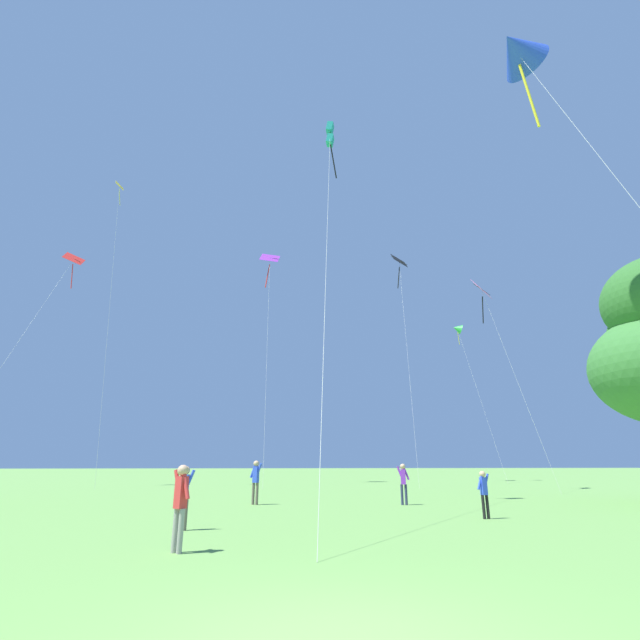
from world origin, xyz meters
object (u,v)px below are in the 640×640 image
person_with_spool (181,499)px  kite_green_small (457,329)px  kite_purple_streamer (269,267)px  person_in_blue_jacket (256,478)px  kite_teal_box (330,137)px  kite_pink_low (483,297)px  kite_yellow_diamond (117,213)px  person_far_back (184,491)px  kite_blue_delta (517,51)px  kite_black_large (399,269)px  kite_red_high (70,268)px  person_child_small (484,490)px  person_in_red_shirt (403,480)px

person_with_spool → kite_green_small: bearing=57.0°
kite_purple_streamer → person_in_blue_jacket: (-0.84, -22.22, -19.63)m
kite_teal_box → kite_pink_low: 16.92m
kite_yellow_diamond → kite_purple_streamer: bearing=21.3°
kite_purple_streamer → person_with_spool: size_ratio=13.92×
kite_teal_box → kite_purple_streamer: 23.00m
person_far_back → person_with_spool: 3.28m
kite_blue_delta → kite_black_large: bearing=81.2°
person_far_back → person_with_spool: bearing=-83.9°
kite_red_high → person_far_back: (14.24, -25.89, -16.74)m
person_in_blue_jacket → person_with_spool: 11.10m
kite_pink_low → person_in_blue_jacket: bearing=-151.2°
kite_green_small → kite_teal_box: bearing=-125.8°
kite_green_small → kite_black_large: bearing=-165.0°
kite_yellow_diamond → kite_teal_box: bearing=-47.7°
kite_green_small → kite_yellow_diamond: 36.04m
kite_black_large → person_child_small: 37.15m
kite_pink_low → person_far_back: size_ratio=9.39×
kite_black_large → kite_blue_delta: kite_black_large is taller
kite_red_high → kite_blue_delta: 36.58m
person_in_blue_jacket → kite_yellow_diamond: bearing=126.7°
kite_pink_low → kite_red_high: bearing=164.2°
kite_purple_streamer → person_far_back: (-2.81, -29.94, -19.75)m
person_far_back → person_with_spool: (0.35, -3.26, 0.02)m
kite_yellow_diamond → person_in_red_shirt: bearing=-43.7°
kite_green_small → kite_yellow_diamond: kite_yellow_diamond is taller
kite_teal_box → kite_black_large: bearing=64.0°
kite_yellow_diamond → kite_pink_low: size_ratio=1.75×
kite_purple_streamer → person_child_small: (6.25, -28.61, -19.84)m
kite_blue_delta → person_in_blue_jacket: bearing=144.7°
kite_red_high → kite_black_large: kite_black_large is taller
person_in_red_shirt → kite_pink_low: bearing=44.7°
kite_red_high → person_in_blue_jacket: 29.49m
kite_green_small → kite_yellow_diamond: bearing=-166.7°
person_in_red_shirt → kite_black_large: bearing=70.4°
kite_black_large → kite_pink_low: bearing=-84.3°
kite_pink_low → person_with_spool: size_ratio=9.19×
kite_black_large → person_in_red_shirt: (-8.68, -24.33, -20.81)m
kite_teal_box → kite_green_small: bearing=54.2°
kite_blue_delta → kite_yellow_diamond: 33.50m
kite_black_large → person_in_red_shirt: size_ratio=14.43×
kite_purple_streamer → person_with_spool: (-2.46, -33.20, -19.72)m
kite_purple_streamer → person_with_spool: 38.70m
person_far_back → kite_yellow_diamond: bearing=113.4°
kite_red_high → kite_purple_streamer: (17.05, 4.05, 3.01)m
kite_green_small → person_far_back: bearing=-125.9°
kite_black_large → person_in_blue_jacket: 34.55m
kite_blue_delta → person_child_small: 17.74m
kite_purple_streamer → kite_green_small: size_ratio=1.36×
person_child_small → person_far_back: bearing=-171.6°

